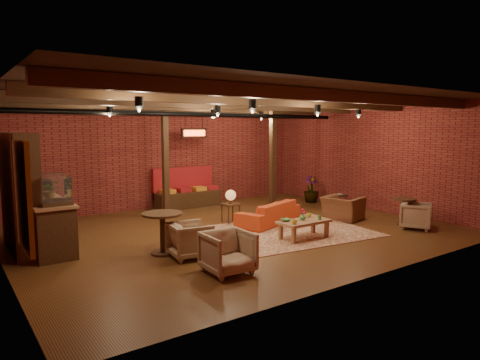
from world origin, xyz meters
TOP-DOWN VIEW (x-y plane):
  - floor at (0.00, 0.00)m, footprint 10.00×10.00m
  - ceiling at (0.00, 0.00)m, footprint 10.00×8.00m
  - wall_back at (0.00, 4.00)m, footprint 10.00×0.02m
  - wall_front at (0.00, -4.00)m, footprint 10.00×0.02m
  - wall_right at (5.00, 0.00)m, footprint 0.02×8.00m
  - ceiling_beams at (0.00, 0.00)m, footprint 9.80×6.40m
  - ceiling_pipe at (0.00, 1.60)m, footprint 9.60×0.12m
  - post_left at (-0.60, 2.60)m, footprint 0.16×0.16m
  - post_right at (2.80, 2.00)m, footprint 0.16×0.16m
  - service_counter at (-4.10, 1.00)m, footprint 0.80×2.50m
  - plant_counter at (-4.00, 1.20)m, footprint 0.35×0.39m
  - shelving_hutch at (-4.50, 1.10)m, footprint 0.52×2.00m
  - chalkboard_menu at (-4.93, -2.30)m, footprint 0.08×0.96m
  - banquette at (0.60, 3.55)m, footprint 2.10×0.70m
  - service_sign at (0.60, 3.10)m, footprint 0.86×0.06m
  - ceiling_spotlights at (0.00, 0.00)m, footprint 6.40×4.40m
  - rug at (0.91, -0.79)m, footprint 4.22×3.42m
  - sofa at (1.14, 0.13)m, footprint 2.17×1.41m
  - coffee_table at (0.83, -1.49)m, footprint 1.22×0.61m
  - side_table_lamp at (0.41, 0.82)m, footprint 0.44×0.44m
  - round_table_left at (-2.28, -0.76)m, footprint 0.80×0.80m
  - armchair_a at (-1.94, -1.27)m, footprint 0.79×0.83m
  - armchair_b at (-1.85, -2.44)m, footprint 0.81×0.76m
  - armchair_right at (3.14, -0.61)m, footprint 0.83×1.09m
  - side_table_book at (4.26, 0.56)m, footprint 0.42×0.42m
  - round_table_right at (3.94, -1.97)m, footprint 0.59×0.59m
  - armchair_far at (3.81, -2.39)m, footprint 0.92×0.91m
  - plant_tall at (4.40, 1.88)m, footprint 1.61×1.61m

SIDE VIEW (x-z plane):
  - floor at x=0.00m, z-range 0.00..0.00m
  - rug at x=0.91m, z-range 0.00..0.01m
  - sofa at x=1.14m, z-range 0.00..0.59m
  - armchair_far at x=3.81m, z-range 0.00..0.72m
  - coffee_table at x=0.83m, z-range 0.04..0.71m
  - armchair_a at x=-1.94m, z-range 0.00..0.76m
  - armchair_b at x=-1.85m, z-range 0.00..0.80m
  - side_table_book at x=4.26m, z-range 0.18..0.64m
  - armchair_right at x=3.14m, z-range 0.00..0.85m
  - round_table_right at x=3.94m, z-range 0.12..0.81m
  - banquette at x=0.60m, z-range 0.00..1.00m
  - round_table_left at x=-2.28m, z-range 0.15..0.98m
  - side_table_lamp at x=0.41m, z-range 0.23..1.11m
  - service_counter at x=-4.10m, z-range 0.00..1.60m
  - shelving_hutch at x=-4.50m, z-range 0.00..2.40m
  - plant_counter at x=-4.00m, z-range 1.07..1.37m
  - plant_tall at x=4.40m, z-range 0.00..2.70m
  - wall_back at x=0.00m, z-range 0.00..3.20m
  - wall_front at x=0.00m, z-range 0.00..3.20m
  - wall_right at x=5.00m, z-range 0.00..3.20m
  - post_left at x=-0.60m, z-range 0.00..3.20m
  - post_right at x=2.80m, z-range 0.00..3.20m
  - chalkboard_menu at x=-4.93m, z-range 0.87..2.33m
  - service_sign at x=0.60m, z-range 2.20..2.50m
  - ceiling_pipe at x=0.00m, z-range 2.79..2.91m
  - ceiling_spotlights at x=0.00m, z-range 2.72..3.00m
  - ceiling_beams at x=0.00m, z-range 2.97..3.19m
  - ceiling at x=0.00m, z-range 3.19..3.21m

